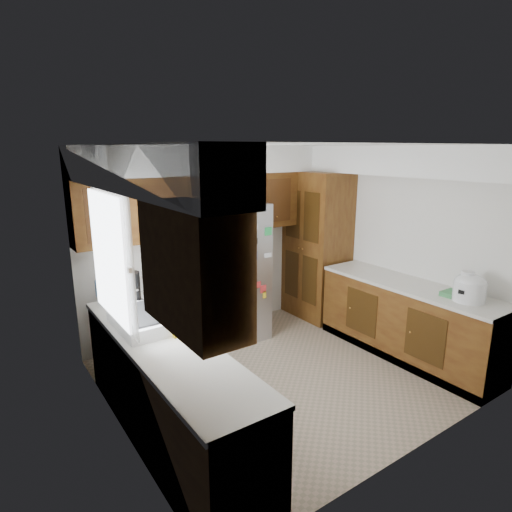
{
  "coord_description": "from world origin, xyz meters",
  "views": [
    {
      "loc": [
        -2.72,
        -3.39,
        2.47
      ],
      "look_at": [
        -0.14,
        0.35,
        1.32
      ],
      "focal_mm": 30.0,
      "sensor_mm": 36.0,
      "label": 1
    }
  ],
  "objects_px": {
    "fridge": "(228,273)",
    "paper_towel": "(466,286)",
    "pantry": "(317,246)",
    "rice_cooker": "(470,287)"
  },
  "relations": [
    {
      "from": "fridge",
      "to": "paper_towel",
      "type": "relative_size",
      "value": 5.95
    },
    {
      "from": "fridge",
      "to": "pantry",
      "type": "bearing_deg",
      "value": -2.06
    },
    {
      "from": "fridge",
      "to": "rice_cooker",
      "type": "height_order",
      "value": "fridge"
    },
    {
      "from": "pantry",
      "to": "rice_cooker",
      "type": "relative_size",
      "value": 6.5
    },
    {
      "from": "fridge",
      "to": "rice_cooker",
      "type": "xyz_separation_m",
      "value": [
        1.5,
        -2.39,
        0.17
      ]
    },
    {
      "from": "fridge",
      "to": "rice_cooker",
      "type": "distance_m",
      "value": 2.82
    },
    {
      "from": "fridge",
      "to": "paper_towel",
      "type": "height_order",
      "value": "fridge"
    },
    {
      "from": "pantry",
      "to": "paper_towel",
      "type": "xyz_separation_m",
      "value": [
        0.01,
        -2.29,
        -0.0
      ]
    },
    {
      "from": "pantry",
      "to": "paper_towel",
      "type": "height_order",
      "value": "pantry"
    },
    {
      "from": "pantry",
      "to": "fridge",
      "type": "relative_size",
      "value": 1.19
    }
  ]
}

